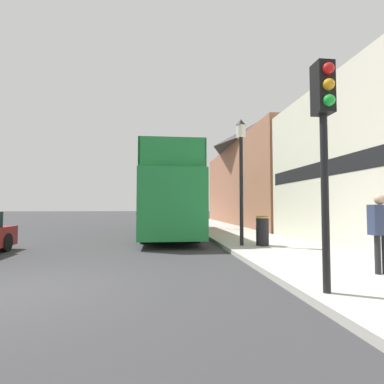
{
  "coord_description": "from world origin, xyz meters",
  "views": [
    {
      "loc": [
        2.44,
        -5.62,
        1.51
      ],
      "look_at": [
        4.09,
        8.78,
        2.21
      ],
      "focal_mm": 28.0,
      "sensor_mm": 36.0,
      "label": 1
    }
  ],
  "objects_px": {
    "tour_bus": "(168,200)",
    "parked_car_ahead_of_bus": "(173,217)",
    "traffic_signal": "(324,122)",
    "lamp_post_nearest": "(241,157)",
    "litter_bin": "(262,230)",
    "pedestrian_nearest": "(381,226)",
    "lamp_post_second": "(201,179)"
  },
  "relations": [
    {
      "from": "tour_bus",
      "to": "traffic_signal",
      "type": "distance_m",
      "value": 11.67
    },
    {
      "from": "parked_car_ahead_of_bus",
      "to": "traffic_signal",
      "type": "distance_m",
      "value": 19.21
    },
    {
      "from": "tour_bus",
      "to": "lamp_post_second",
      "type": "distance_m",
      "value": 3.82
    },
    {
      "from": "tour_bus",
      "to": "parked_car_ahead_of_bus",
      "type": "bearing_deg",
      "value": 85.59
    },
    {
      "from": "tour_bus",
      "to": "lamp_post_nearest",
      "type": "height_order",
      "value": "lamp_post_nearest"
    },
    {
      "from": "lamp_post_nearest",
      "to": "lamp_post_second",
      "type": "relative_size",
      "value": 1.01
    },
    {
      "from": "tour_bus",
      "to": "lamp_post_nearest",
      "type": "bearing_deg",
      "value": -66.61
    },
    {
      "from": "traffic_signal",
      "to": "lamp_post_nearest",
      "type": "xyz_separation_m",
      "value": [
        0.27,
        5.81,
        0.39
      ]
    },
    {
      "from": "lamp_post_second",
      "to": "litter_bin",
      "type": "distance_m",
      "value": 8.98
    },
    {
      "from": "parked_car_ahead_of_bus",
      "to": "pedestrian_nearest",
      "type": "relative_size",
      "value": 2.82
    },
    {
      "from": "pedestrian_nearest",
      "to": "traffic_signal",
      "type": "bearing_deg",
      "value": -148.33
    },
    {
      "from": "litter_bin",
      "to": "pedestrian_nearest",
      "type": "bearing_deg",
      "value": -79.15
    },
    {
      "from": "traffic_signal",
      "to": "parked_car_ahead_of_bus",
      "type": "bearing_deg",
      "value": 94.49
    },
    {
      "from": "tour_bus",
      "to": "traffic_signal",
      "type": "xyz_separation_m",
      "value": [
        2.12,
        -11.43,
        1.01
      ]
    },
    {
      "from": "lamp_post_nearest",
      "to": "lamp_post_second",
      "type": "height_order",
      "value": "lamp_post_nearest"
    },
    {
      "from": "tour_bus",
      "to": "parked_car_ahead_of_bus",
      "type": "height_order",
      "value": "tour_bus"
    },
    {
      "from": "lamp_post_nearest",
      "to": "lamp_post_second",
      "type": "distance_m",
      "value": 8.43
    },
    {
      "from": "traffic_signal",
      "to": "lamp_post_nearest",
      "type": "relative_size",
      "value": 0.83
    },
    {
      "from": "tour_bus",
      "to": "parked_car_ahead_of_bus",
      "type": "xyz_separation_m",
      "value": [
        0.63,
        7.61,
        -1.15
      ]
    },
    {
      "from": "parked_car_ahead_of_bus",
      "to": "lamp_post_second",
      "type": "height_order",
      "value": "lamp_post_second"
    },
    {
      "from": "parked_car_ahead_of_bus",
      "to": "lamp_post_nearest",
      "type": "distance_m",
      "value": 13.59
    },
    {
      "from": "tour_bus",
      "to": "pedestrian_nearest",
      "type": "xyz_separation_m",
      "value": [
        3.97,
        -10.29,
        -0.74
      ]
    },
    {
      "from": "parked_car_ahead_of_bus",
      "to": "lamp_post_second",
      "type": "xyz_separation_m",
      "value": [
        1.56,
        -4.8,
        2.52
      ]
    },
    {
      "from": "litter_bin",
      "to": "traffic_signal",
      "type": "bearing_deg",
      "value": -99.76
    },
    {
      "from": "lamp_post_second",
      "to": "litter_bin",
      "type": "height_order",
      "value": "lamp_post_second"
    },
    {
      "from": "lamp_post_second",
      "to": "pedestrian_nearest",
      "type": "bearing_deg",
      "value": -82.28
    },
    {
      "from": "tour_bus",
      "to": "litter_bin",
      "type": "distance_m",
      "value": 6.64
    },
    {
      "from": "tour_bus",
      "to": "lamp_post_nearest",
      "type": "xyz_separation_m",
      "value": [
        2.39,
        -5.62,
        1.4
      ]
    },
    {
      "from": "pedestrian_nearest",
      "to": "lamp_post_nearest",
      "type": "relative_size",
      "value": 0.36
    },
    {
      "from": "traffic_signal",
      "to": "pedestrian_nearest",
      "type": "bearing_deg",
      "value": 31.67
    },
    {
      "from": "pedestrian_nearest",
      "to": "lamp_post_second",
      "type": "distance_m",
      "value": 13.38
    },
    {
      "from": "parked_car_ahead_of_bus",
      "to": "lamp_post_nearest",
      "type": "height_order",
      "value": "lamp_post_nearest"
    }
  ]
}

